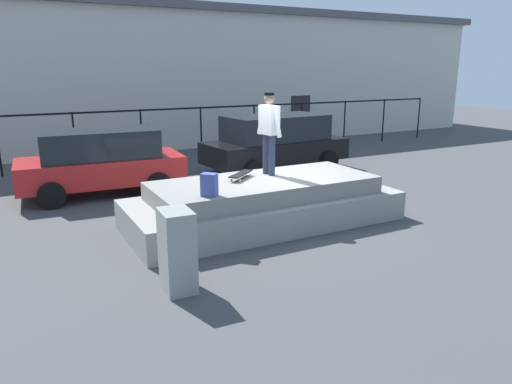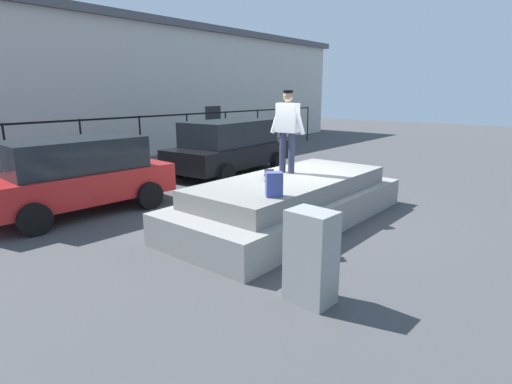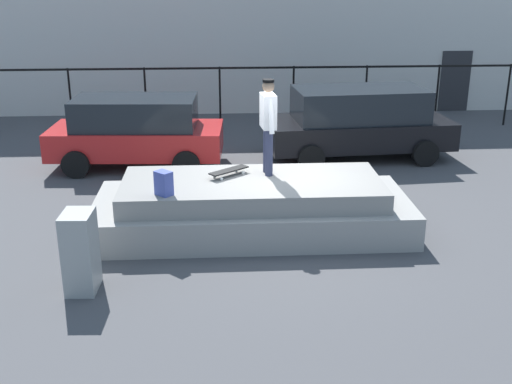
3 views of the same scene
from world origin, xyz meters
name	(u,v)px [view 1 (image 1 of 3)]	position (x,y,z in m)	size (l,w,h in m)	color
ground_plane	(280,215)	(0.00, 0.00, 0.00)	(60.00, 60.00, 0.00)	#424244
concrete_ledge	(264,203)	(-0.57, -0.29, 0.44)	(5.76, 2.39, 0.96)	gray
skateboarder	(269,127)	(-0.25, 0.07, 1.99)	(0.29, 0.85, 1.76)	#2D334C
skateboard	(241,174)	(-0.98, -0.02, 1.06)	(0.76, 0.68, 0.12)	black
backpack	(209,185)	(-2.10, -0.98, 1.17)	(0.28, 0.20, 0.42)	#3F4C99
car_red_hatchback_near	(101,161)	(-3.13, 3.81, 0.90)	(4.20, 2.19, 1.69)	#B21E1E
car_black_hatchback_mid	(276,142)	(2.38, 4.26, 0.94)	(4.74, 2.44, 1.77)	black
utility_box	(177,251)	(-3.24, -2.46, 0.62)	(0.44, 0.60, 1.24)	gray
fence_row	(172,124)	(0.00, 7.41, 1.30)	(24.06, 0.06, 1.87)	black
warehouse_building	(126,76)	(0.00, 13.74, 2.86)	(34.54, 8.84, 5.70)	beige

